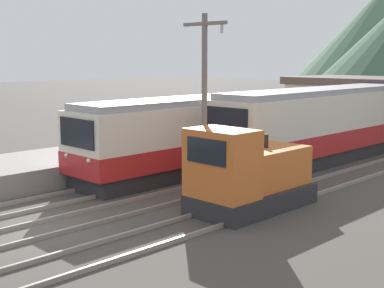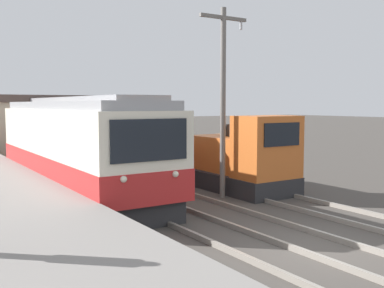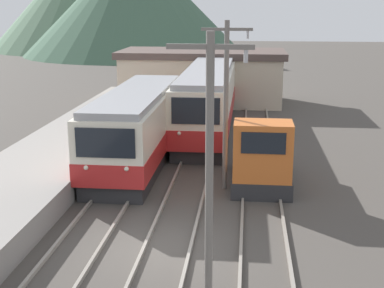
{
  "view_description": "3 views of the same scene",
  "coord_description": "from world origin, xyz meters",
  "px_view_note": "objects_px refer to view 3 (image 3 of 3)",
  "views": [
    {
      "loc": [
        14.78,
        -7.8,
        5.3
      ],
      "look_at": [
        -0.49,
        7.45,
        1.83
      ],
      "focal_mm": 50.0,
      "sensor_mm": 36.0,
      "label": 1
    },
    {
      "loc": [
        -8.07,
        -7.11,
        3.42
      ],
      "look_at": [
        1.09,
        6.98,
        1.93
      ],
      "focal_mm": 42.0,
      "sensor_mm": 36.0,
      "label": 2
    },
    {
      "loc": [
        2.57,
        -15.19,
        7.39
      ],
      "look_at": [
        0.22,
        7.06,
        1.55
      ],
      "focal_mm": 50.0,
      "sensor_mm": 36.0,
      "label": 3
    }
  ],
  "objects_px": {
    "shunting_locomotive": "(261,157)",
    "catenary_mast_near": "(210,164)",
    "catenary_mast_mid": "(226,100)",
    "commuter_train_center": "(208,102)",
    "commuter_train_left": "(138,129)"
  },
  "relations": [
    {
      "from": "commuter_train_left",
      "to": "catenary_mast_mid",
      "type": "bearing_deg",
      "value": -37.52
    },
    {
      "from": "commuter_train_center",
      "to": "catenary_mast_mid",
      "type": "distance_m",
      "value": 10.63
    },
    {
      "from": "shunting_locomotive",
      "to": "commuter_train_center",
      "type": "bearing_deg",
      "value": 107.19
    },
    {
      "from": "commuter_train_center",
      "to": "shunting_locomotive",
      "type": "distance_m",
      "value": 10.17
    },
    {
      "from": "commuter_train_center",
      "to": "catenary_mast_near",
      "type": "relative_size",
      "value": 2.19
    },
    {
      "from": "shunting_locomotive",
      "to": "catenary_mast_mid",
      "type": "relative_size",
      "value": 0.7
    },
    {
      "from": "shunting_locomotive",
      "to": "catenary_mast_near",
      "type": "distance_m",
      "value": 10.0
    },
    {
      "from": "catenary_mast_mid",
      "to": "catenary_mast_near",
      "type": "bearing_deg",
      "value": -90.0
    },
    {
      "from": "shunting_locomotive",
      "to": "catenary_mast_near",
      "type": "relative_size",
      "value": 0.7
    },
    {
      "from": "commuter_train_center",
      "to": "catenary_mast_mid",
      "type": "height_order",
      "value": "catenary_mast_mid"
    },
    {
      "from": "shunting_locomotive",
      "to": "catenary_mast_near",
      "type": "xyz_separation_m",
      "value": [
        -1.49,
        -9.56,
        2.53
      ]
    },
    {
      "from": "commuter_train_left",
      "to": "shunting_locomotive",
      "type": "distance_m",
      "value": 6.4
    },
    {
      "from": "catenary_mast_near",
      "to": "commuter_train_center",
      "type": "bearing_deg",
      "value": 94.48
    },
    {
      "from": "catenary_mast_near",
      "to": "catenary_mast_mid",
      "type": "height_order",
      "value": "same"
    },
    {
      "from": "commuter_train_left",
      "to": "catenary_mast_near",
      "type": "bearing_deg",
      "value": -70.6
    }
  ]
}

